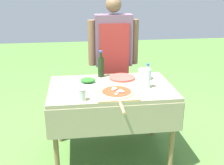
{
  "coord_description": "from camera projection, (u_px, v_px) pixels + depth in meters",
  "views": [
    {
      "loc": [
        -0.33,
        -2.54,
        1.73
      ],
      "look_at": [
        0.01,
        0.0,
        0.81
      ],
      "focal_mm": 45.0,
      "sensor_mm": 36.0,
      "label": 1
    }
  ],
  "objects": [
    {
      "name": "prep_table",
      "position": [
        111.0,
        96.0,
        2.77
      ],
      "size": [
        1.22,
        0.79,
        0.77
      ],
      "color": "gray",
      "rests_on": "ground"
    },
    {
      "name": "sauce_jar",
      "position": [
        82.0,
        95.0,
        2.41
      ],
      "size": [
        0.07,
        0.07,
        0.1
      ],
      "color": "silver",
      "rests_on": "prep_table"
    },
    {
      "name": "herb_container",
      "position": [
        88.0,
        81.0,
        2.82
      ],
      "size": [
        0.2,
        0.17,
        0.05
      ],
      "rotation": [
        0.0,
        0.0,
        -0.13
      ],
      "color": "silver",
      "rests_on": "prep_table"
    },
    {
      "name": "mixing_tub",
      "position": [
        144.0,
        74.0,
        2.94
      ],
      "size": [
        0.13,
        0.13,
        0.1
      ],
      "primitive_type": "cylinder",
      "color": "silver",
      "rests_on": "prep_table"
    },
    {
      "name": "oil_bottle",
      "position": [
        101.0,
        66.0,
        2.99
      ],
      "size": [
        0.07,
        0.07,
        0.29
      ],
      "color": "black",
      "rests_on": "prep_table"
    },
    {
      "name": "person_cook",
      "position": [
        113.0,
        53.0,
        3.32
      ],
      "size": [
        0.59,
        0.19,
        1.58
      ],
      "rotation": [
        0.0,
        0.0,
        3.14
      ],
      "color": "#333D56",
      "rests_on": "ground"
    },
    {
      "name": "pizza_on_peel",
      "position": [
        117.0,
        93.0,
        2.54
      ],
      "size": [
        0.37,
        0.61,
        0.06
      ],
      "rotation": [
        0.0,
        0.0,
        -0.0
      ],
      "color": "tan",
      "rests_on": "prep_table"
    },
    {
      "name": "ground_plane",
      "position": [
        111.0,
        153.0,
        3.0
      ],
      "size": [
        12.0,
        12.0,
        0.0
      ],
      "primitive_type": "plane",
      "color": "#517F38"
    },
    {
      "name": "plate_stack",
      "position": [
        122.0,
        78.0,
        2.96
      ],
      "size": [
        0.27,
        0.27,
        0.02
      ],
      "color": "#DB4C42",
      "rests_on": "prep_table"
    },
    {
      "name": "water_bottle",
      "position": [
        147.0,
        76.0,
        2.68
      ],
      "size": [
        0.07,
        0.07,
        0.24
      ],
      "color": "silver",
      "rests_on": "prep_table"
    }
  ]
}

